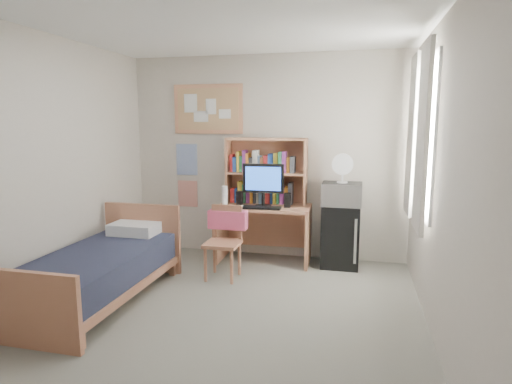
% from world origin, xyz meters
% --- Properties ---
extents(floor, '(3.60, 4.20, 0.02)m').
position_xyz_m(floor, '(0.00, 0.00, -0.01)').
color(floor, slate).
rests_on(floor, ground).
extents(ceiling, '(3.60, 4.20, 0.02)m').
position_xyz_m(ceiling, '(0.00, 0.00, 2.60)').
color(ceiling, white).
rests_on(ceiling, wall_back).
extents(wall_back, '(3.60, 0.04, 2.60)m').
position_xyz_m(wall_back, '(0.00, 2.10, 1.30)').
color(wall_back, beige).
rests_on(wall_back, floor).
extents(wall_front, '(3.60, 0.04, 2.60)m').
position_xyz_m(wall_front, '(0.00, -2.10, 1.30)').
color(wall_front, beige).
rests_on(wall_front, floor).
extents(wall_left, '(0.04, 4.20, 2.60)m').
position_xyz_m(wall_left, '(-1.80, 0.00, 1.30)').
color(wall_left, beige).
rests_on(wall_left, floor).
extents(wall_right, '(0.04, 4.20, 2.60)m').
position_xyz_m(wall_right, '(1.80, 0.00, 1.30)').
color(wall_right, beige).
rests_on(wall_right, floor).
extents(window_unit, '(0.10, 1.40, 1.70)m').
position_xyz_m(window_unit, '(1.75, 1.20, 1.60)').
color(window_unit, white).
rests_on(window_unit, wall_right).
extents(curtain_left, '(0.04, 0.55, 1.70)m').
position_xyz_m(curtain_left, '(1.72, 0.80, 1.60)').
color(curtain_left, silver).
rests_on(curtain_left, wall_right).
extents(curtain_right, '(0.04, 0.55, 1.70)m').
position_xyz_m(curtain_right, '(1.72, 1.60, 1.60)').
color(curtain_right, silver).
rests_on(curtain_right, wall_right).
extents(bulletin_board, '(0.94, 0.03, 0.64)m').
position_xyz_m(bulletin_board, '(-0.78, 2.08, 1.92)').
color(bulletin_board, tan).
rests_on(bulletin_board, wall_back).
extents(poster_wave, '(0.30, 0.01, 0.42)m').
position_xyz_m(poster_wave, '(-1.10, 2.09, 1.25)').
color(poster_wave, '#284DA3').
rests_on(poster_wave, wall_back).
extents(poster_japan, '(0.28, 0.01, 0.36)m').
position_xyz_m(poster_japan, '(-1.10, 2.09, 0.78)').
color(poster_japan, red).
rests_on(poster_japan, wall_back).
extents(desk, '(1.17, 0.61, 0.72)m').
position_xyz_m(desk, '(0.04, 1.79, 0.36)').
color(desk, tan).
rests_on(desk, floor).
extents(desk_chair, '(0.41, 0.41, 0.82)m').
position_xyz_m(desk_chair, '(-0.28, 1.09, 0.41)').
color(desk_chair, '#AA6F50').
rests_on(desk_chair, floor).
extents(mini_fridge, '(0.45, 0.45, 0.76)m').
position_xyz_m(mini_fridge, '(0.99, 1.84, 0.38)').
color(mini_fridge, black).
rests_on(mini_fridge, floor).
extents(bed, '(0.90, 1.80, 0.49)m').
position_xyz_m(bed, '(-1.28, 0.20, 0.25)').
color(bed, black).
rests_on(bed, floor).
extents(hutch, '(1.03, 0.29, 0.84)m').
position_xyz_m(hutch, '(0.04, 1.94, 1.14)').
color(hutch, tan).
rests_on(hutch, desk).
extents(monitor, '(0.50, 0.06, 0.54)m').
position_xyz_m(monitor, '(0.04, 1.73, 0.99)').
color(monitor, black).
rests_on(monitor, desk).
extents(keyboard, '(0.48, 0.17, 0.02)m').
position_xyz_m(keyboard, '(0.05, 1.59, 0.73)').
color(keyboard, black).
rests_on(keyboard, desk).
extents(speaker_left, '(0.08, 0.08, 0.18)m').
position_xyz_m(speaker_left, '(-0.26, 1.72, 0.81)').
color(speaker_left, black).
rests_on(speaker_left, desk).
extents(speaker_right, '(0.08, 0.08, 0.18)m').
position_xyz_m(speaker_right, '(0.34, 1.74, 0.81)').
color(speaker_right, black).
rests_on(speaker_right, desk).
extents(water_bottle, '(0.07, 0.07, 0.25)m').
position_xyz_m(water_bottle, '(-0.44, 1.68, 0.84)').
color(water_bottle, white).
rests_on(water_bottle, desk).
extents(hoodie, '(0.45, 0.14, 0.22)m').
position_xyz_m(hoodie, '(-0.28, 1.29, 0.63)').
color(hoodie, '#E9587E').
rests_on(hoodie, desk_chair).
extents(microwave, '(0.47, 0.36, 0.27)m').
position_xyz_m(microwave, '(0.99, 1.82, 0.90)').
color(microwave, silver).
rests_on(microwave, mini_fridge).
extents(desk_fan, '(0.25, 0.25, 0.31)m').
position_xyz_m(desk_fan, '(0.99, 1.82, 1.19)').
color(desk_fan, white).
rests_on(desk_fan, microwave).
extents(pillow, '(0.53, 0.37, 0.13)m').
position_xyz_m(pillow, '(-1.28, 0.95, 0.56)').
color(pillow, white).
rests_on(pillow, bed).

